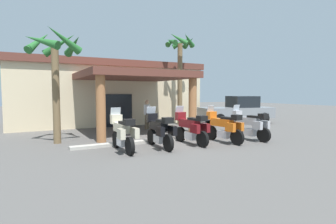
% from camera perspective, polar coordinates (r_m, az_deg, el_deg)
% --- Properties ---
extents(ground_plane, '(80.00, 80.00, 0.00)m').
position_cam_1_polar(ground_plane, '(11.61, -0.14, -6.80)').
color(ground_plane, '#514F4C').
extents(motel_building, '(13.31, 11.66, 4.34)m').
position_cam_1_polar(motel_building, '(20.38, -12.92, 4.09)').
color(motel_building, beige).
rests_on(motel_building, ground_plane).
extents(motorcycle_cream, '(0.70, 2.21, 1.61)m').
position_cam_1_polar(motorcycle_cream, '(10.21, -9.58, -4.40)').
color(motorcycle_cream, black).
rests_on(motorcycle_cream, ground_plane).
extents(motorcycle_black, '(0.71, 2.21, 1.61)m').
position_cam_1_polar(motorcycle_black, '(10.70, -1.77, -3.95)').
color(motorcycle_black, black).
rests_on(motorcycle_black, ground_plane).
extents(motorcycle_maroon, '(0.73, 2.21, 1.61)m').
position_cam_1_polar(motorcycle_maroon, '(11.46, 4.94, -3.42)').
color(motorcycle_maroon, black).
rests_on(motorcycle_maroon, ground_plane).
extents(motorcycle_orange, '(0.77, 2.21, 1.61)m').
position_cam_1_polar(motorcycle_orange, '(12.08, 11.80, -3.10)').
color(motorcycle_orange, black).
rests_on(motorcycle_orange, ground_plane).
extents(motorcycle_silver, '(0.75, 2.21, 1.61)m').
position_cam_1_polar(motorcycle_silver, '(13.05, 17.04, -2.66)').
color(motorcycle_silver, black).
rests_on(motorcycle_silver, ground_plane).
extents(pedestrian, '(0.49, 0.32, 1.74)m').
position_cam_1_polar(pedestrian, '(16.19, -4.49, -0.08)').
color(pedestrian, brown).
rests_on(pedestrian, ground_plane).
extents(pickup_truck_gray, '(5.48, 2.95, 1.95)m').
position_cam_1_polar(pickup_truck_gray, '(19.81, 14.50, 0.35)').
color(pickup_truck_gray, black).
rests_on(pickup_truck_gray, ground_plane).
extents(palm_tree_roadside, '(2.34, 2.46, 5.00)m').
position_cam_1_polar(palm_tree_roadside, '(12.61, -22.72, 10.64)').
color(palm_tree_roadside, brown).
rests_on(palm_tree_roadside, ground_plane).
extents(palm_tree_near_portico, '(2.04, 2.10, 6.20)m').
position_cam_1_polar(palm_tree_near_portico, '(18.60, 2.56, 11.42)').
color(palm_tree_near_portico, brown).
rests_on(palm_tree_near_portico, ground_plane).
extents(curb_strip, '(9.52, 0.36, 0.12)m').
position_cam_1_polar(curb_strip, '(12.61, 1.84, -5.65)').
color(curb_strip, '#ADA89E').
rests_on(curb_strip, ground_plane).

